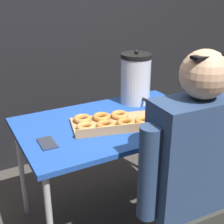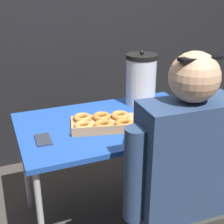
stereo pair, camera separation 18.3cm
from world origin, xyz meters
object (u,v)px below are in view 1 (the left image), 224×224
coffee_urn (136,78)px  cell_phone (47,143)px  donut_box (111,122)px  person_seated (191,185)px

coffee_urn → cell_phone: size_ratio=2.69×
donut_box → cell_phone: 0.40m
coffee_urn → person_seated: size_ratio=0.29×
donut_box → person_seated: (0.15, -0.53, -0.15)m
coffee_urn → person_seated: bearing=-102.3°
donut_box → person_seated: 0.57m
person_seated → donut_box: bearing=-71.4°
coffee_urn → cell_phone: coffee_urn is taller
cell_phone → coffee_urn: bearing=23.6°
donut_box → person_seated: size_ratio=0.42×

